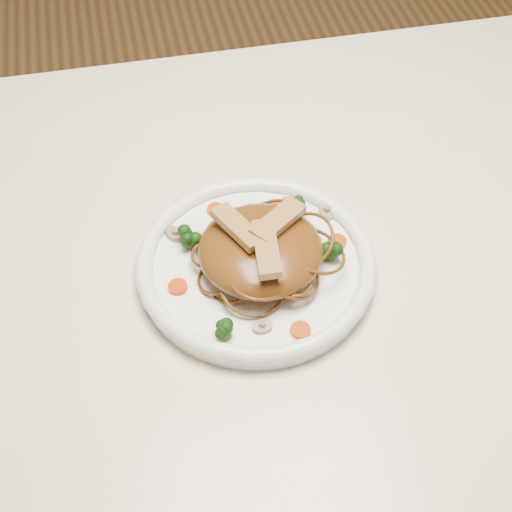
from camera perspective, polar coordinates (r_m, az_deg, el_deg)
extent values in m
plane|color=brown|center=(1.55, 2.60, -17.27)|extent=(4.00, 4.00, 0.00)
cube|color=beige|center=(0.93, 4.13, 1.05)|extent=(1.20, 0.80, 0.04)
cylinder|color=white|center=(0.86, 0.00, -0.95)|extent=(0.32, 0.32, 0.02)
ellipsoid|color=#5A3511|center=(0.84, 0.35, 0.45)|extent=(0.17, 0.17, 0.05)
cube|color=tan|center=(0.83, 1.67, 2.70)|extent=(0.07, 0.07, 0.01)
cube|color=tan|center=(0.82, -1.39, 2.21)|extent=(0.05, 0.07, 0.01)
cube|color=tan|center=(0.80, 0.82, 0.58)|extent=(0.03, 0.08, 0.01)
cylinder|color=#CA4507|center=(0.92, 1.50, 3.88)|extent=(0.02, 0.02, 0.00)
cylinder|color=#CA4507|center=(0.84, -5.98, -2.34)|extent=(0.03, 0.03, 0.00)
cylinder|color=#CA4507|center=(0.88, 6.19, 1.11)|extent=(0.03, 0.03, 0.00)
cylinder|color=#CA4507|center=(0.92, -3.10, 3.53)|extent=(0.02, 0.02, 0.00)
cylinder|color=#CA4507|center=(0.80, 3.41, -5.66)|extent=(0.02, 0.02, 0.00)
cylinder|color=gray|center=(0.80, 0.49, -5.39)|extent=(0.02, 0.02, 0.01)
cylinder|color=gray|center=(0.92, 5.42, 3.41)|extent=(0.03, 0.03, 0.01)
cylinder|color=gray|center=(0.89, -6.13, 1.66)|extent=(0.04, 0.04, 0.01)
cylinder|color=gray|center=(0.92, 2.44, 3.95)|extent=(0.03, 0.03, 0.01)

